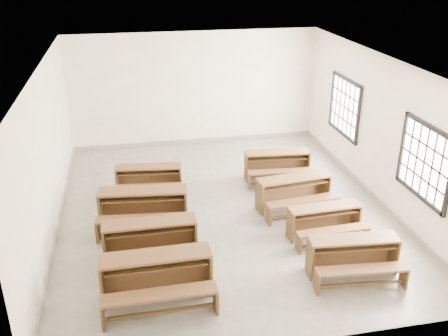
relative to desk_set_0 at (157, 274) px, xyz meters
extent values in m
plane|color=gray|center=(1.65, 2.73, -0.47)|extent=(8.50, 8.50, 0.00)
cube|color=white|center=(1.65, 2.73, 2.71)|extent=(7.00, 8.50, 0.05)
cube|color=white|center=(1.65, 6.96, 1.13)|extent=(7.00, 0.05, 3.20)
cube|color=white|center=(1.65, -1.49, 1.13)|extent=(7.00, 0.05, 3.20)
cube|color=white|center=(-1.83, 2.73, 1.13)|extent=(0.05, 8.50, 3.20)
cube|color=white|center=(5.12, 2.73, 1.13)|extent=(0.05, 8.50, 3.20)
cube|color=gray|center=(1.65, 6.96, -0.42)|extent=(7.00, 0.04, 0.10)
cube|color=gray|center=(-1.83, 2.73, -0.42)|extent=(0.04, 8.50, 0.10)
cube|color=gray|center=(5.13, 2.73, -0.42)|extent=(0.04, 8.50, 0.10)
cube|color=white|center=(5.12, 0.93, 1.13)|extent=(0.02, 1.50, 1.30)
cube|color=black|center=(5.10, 0.93, 1.82)|extent=(0.06, 1.62, 0.08)
cube|color=black|center=(5.10, 0.93, 0.44)|extent=(0.06, 1.62, 0.08)
cube|color=black|center=(5.10, 1.72, 1.13)|extent=(0.06, 0.08, 1.46)
cube|color=white|center=(5.12, 4.53, 1.13)|extent=(0.02, 1.50, 1.30)
cube|color=black|center=(5.10, 4.53, 1.82)|extent=(0.06, 1.62, 0.08)
cube|color=black|center=(5.10, 4.53, 0.44)|extent=(0.06, 1.62, 0.08)
cube|color=black|center=(5.10, 3.74, 1.13)|extent=(0.06, 0.08, 1.46)
cube|color=black|center=(5.10, 5.32, 1.13)|extent=(0.06, 0.08, 1.46)
cube|color=brown|center=(0.00, 0.06, 0.31)|extent=(1.78, 0.47, 0.04)
cube|color=brown|center=(0.00, 0.26, -0.09)|extent=(1.78, 0.07, 0.76)
cube|color=#4A3319|center=(-0.87, 0.05, -0.09)|extent=(0.05, 0.45, 0.76)
cube|color=#4A3319|center=(0.87, 0.07, -0.09)|extent=(0.05, 0.45, 0.76)
cube|color=#4A3319|center=(0.00, 0.04, 0.16)|extent=(1.65, 0.35, 0.02)
cube|color=brown|center=(0.01, -0.49, -0.02)|extent=(1.78, 0.33, 0.04)
cube|color=#4A3319|center=(-0.86, -0.50, -0.26)|extent=(0.05, 0.31, 0.42)
cube|color=#4A3319|center=(0.87, -0.48, -0.26)|extent=(0.05, 0.31, 0.42)
cube|color=#4A3319|center=(0.01, -0.49, -0.36)|extent=(1.65, 0.07, 0.04)
cube|color=brown|center=(-0.03, 1.20, 0.27)|extent=(1.69, 0.43, 0.04)
cube|color=brown|center=(-0.03, 1.39, -0.11)|extent=(1.69, 0.05, 0.72)
cube|color=#4A3319|center=(-0.85, 1.21, -0.11)|extent=(0.04, 0.42, 0.72)
cube|color=#4A3319|center=(0.79, 1.20, -0.11)|extent=(0.04, 0.42, 0.72)
cube|color=#4A3319|center=(-0.03, 1.18, 0.12)|extent=(1.56, 0.32, 0.02)
cube|color=brown|center=(-0.03, 0.69, -0.04)|extent=(1.69, 0.30, 0.04)
cube|color=#4A3319|center=(-0.85, 0.69, -0.27)|extent=(0.04, 0.30, 0.40)
cube|color=#4A3319|center=(0.79, 0.68, -0.27)|extent=(0.04, 0.30, 0.40)
cube|color=#4A3319|center=(-0.03, 0.69, -0.36)|extent=(1.56, 0.06, 0.04)
cube|color=brown|center=(-0.09, 2.44, 0.31)|extent=(1.82, 0.63, 0.04)
cube|color=brown|center=(-0.07, 2.64, -0.09)|extent=(1.77, 0.23, 0.76)
cube|color=#4A3319|center=(-0.95, 2.53, -0.09)|extent=(0.09, 0.45, 0.76)
cube|color=#4A3319|center=(0.77, 2.35, -0.09)|extent=(0.09, 0.45, 0.76)
cube|color=#4A3319|center=(-0.09, 2.42, 0.16)|extent=(1.67, 0.51, 0.02)
cube|color=brown|center=(-0.15, 1.90, -0.02)|extent=(1.80, 0.50, 0.04)
cube|color=#4A3319|center=(-1.01, 1.99, -0.26)|extent=(0.08, 0.31, 0.42)
cube|color=#4A3319|center=(0.72, 1.81, -0.26)|extent=(0.08, 0.31, 0.42)
cube|color=#4A3319|center=(-0.15, 1.90, -0.36)|extent=(1.64, 0.23, 0.04)
cube|color=brown|center=(0.11, 3.90, 0.19)|extent=(1.53, 0.54, 0.04)
cube|color=brown|center=(0.13, 4.07, -0.15)|extent=(1.50, 0.21, 0.64)
cube|color=#4A3319|center=(-0.62, 3.99, -0.15)|extent=(0.08, 0.38, 0.64)
cube|color=#4A3319|center=(0.84, 3.82, -0.15)|extent=(0.08, 0.38, 0.64)
cube|color=#4A3319|center=(0.11, 3.88, 0.06)|extent=(1.41, 0.44, 0.02)
cube|color=brown|center=(0.06, 3.45, -0.09)|extent=(1.52, 0.43, 0.04)
cube|color=#4A3319|center=(-0.67, 3.53, -0.29)|extent=(0.07, 0.27, 0.36)
cube|color=#4A3319|center=(0.79, 3.36, -0.29)|extent=(0.07, 0.27, 0.36)
cube|color=#4A3319|center=(0.06, 3.45, -0.37)|extent=(1.39, 0.20, 0.04)
cube|color=brown|center=(3.39, 0.05, 0.21)|extent=(1.57, 0.53, 0.04)
cube|color=brown|center=(3.40, 0.22, -0.14)|extent=(1.54, 0.18, 0.66)
cube|color=#4A3319|center=(2.64, 0.12, -0.14)|extent=(0.07, 0.39, 0.66)
cube|color=#4A3319|center=(4.14, -0.02, -0.14)|extent=(0.07, 0.39, 0.66)
cube|color=#4A3319|center=(3.39, 0.03, 0.07)|extent=(1.45, 0.42, 0.02)
cube|color=brown|center=(3.35, -0.42, -0.08)|extent=(1.56, 0.41, 0.04)
cube|color=#4A3319|center=(2.60, -0.35, -0.28)|extent=(0.06, 0.27, 0.37)
cube|color=#4A3319|center=(4.10, -0.49, -0.28)|extent=(0.06, 0.27, 0.37)
cube|color=#4A3319|center=(3.35, -0.42, -0.37)|extent=(1.43, 0.18, 0.04)
cube|color=brown|center=(3.37, 1.33, 0.16)|extent=(1.46, 0.43, 0.04)
cube|color=brown|center=(3.37, 1.49, -0.16)|extent=(1.44, 0.11, 0.61)
cube|color=#4A3319|center=(2.67, 1.29, -0.16)|extent=(0.05, 0.36, 0.61)
cube|color=#4A3319|center=(4.08, 1.36, -0.16)|extent=(0.05, 0.36, 0.61)
cube|color=#4A3319|center=(3.37, 1.31, 0.04)|extent=(1.34, 0.34, 0.02)
cube|color=brown|center=(3.40, 0.88, -0.11)|extent=(1.45, 0.32, 0.04)
cube|color=#4A3319|center=(2.69, 0.85, -0.30)|extent=(0.05, 0.25, 0.34)
cube|color=#4A3319|center=(4.10, 0.92, -0.30)|extent=(0.05, 0.25, 0.34)
cube|color=#4A3319|center=(3.40, 0.88, -0.38)|extent=(1.33, 0.11, 0.04)
cube|color=brown|center=(3.16, 2.56, 0.24)|extent=(1.66, 0.59, 0.04)
cube|color=brown|center=(3.14, 2.74, -0.12)|extent=(1.62, 0.23, 0.69)
cube|color=#4A3319|center=(2.37, 2.47, -0.12)|extent=(0.09, 0.41, 0.69)
cube|color=#4A3319|center=(3.95, 2.66, -0.12)|extent=(0.09, 0.41, 0.69)
cube|color=#4A3319|center=(3.16, 2.54, 0.10)|extent=(1.53, 0.48, 0.02)
cube|color=brown|center=(3.22, 2.07, -0.06)|extent=(1.65, 0.47, 0.04)
cube|color=#4A3319|center=(2.43, 1.97, -0.27)|extent=(0.07, 0.29, 0.39)
cube|color=#4A3319|center=(4.00, 2.16, -0.27)|extent=(0.07, 0.29, 0.39)
cube|color=#4A3319|center=(3.22, 2.07, -0.36)|extent=(1.50, 0.23, 0.04)
cube|color=brown|center=(3.25, 4.09, 0.22)|extent=(1.60, 0.53, 0.04)
cube|color=brown|center=(3.26, 4.26, -0.13)|extent=(1.57, 0.18, 0.67)
cube|color=#4A3319|center=(2.48, 4.15, -0.13)|extent=(0.07, 0.40, 0.67)
cube|color=#4A3319|center=(4.01, 4.02, -0.13)|extent=(0.07, 0.40, 0.67)
cube|color=#4A3319|center=(3.25, 4.07, 0.09)|extent=(1.48, 0.42, 0.02)
cube|color=brown|center=(3.20, 3.60, -0.07)|extent=(1.59, 0.42, 0.04)
cube|color=#4A3319|center=(2.44, 3.67, -0.28)|extent=(0.06, 0.28, 0.37)
cube|color=#4A3319|center=(3.97, 3.54, -0.28)|extent=(0.06, 0.28, 0.37)
cube|color=#4A3319|center=(3.20, 3.60, -0.37)|extent=(1.46, 0.18, 0.04)
camera|label=1|loc=(-0.24, -6.69, 4.79)|focal=40.00mm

